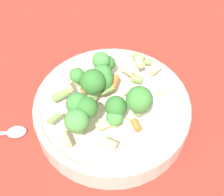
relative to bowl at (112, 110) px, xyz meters
name	(u,v)px	position (x,y,z in m)	size (l,w,h in m)	color
ground_plane	(112,119)	(0.00, 0.00, -0.03)	(3.00, 3.00, 0.00)	#B72D23
bowl	(112,110)	(0.00, 0.00, 0.00)	(0.28, 0.28, 0.05)	beige
pasta_salad	(102,92)	(-0.02, -0.01, 0.07)	(0.23, 0.20, 0.08)	#8CB766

